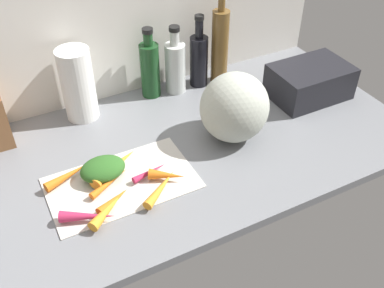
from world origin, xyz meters
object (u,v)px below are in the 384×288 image
carrot_5 (167,175)px  dish_rack (310,82)px  cutting_board (122,182)px  carrot_7 (121,161)px  bottle_1 (175,66)px  carrot_6 (109,208)px  carrot_3 (150,172)px  paper_towel_roll (78,85)px  carrot_2 (106,170)px  carrot_4 (114,201)px  carrot_1 (88,216)px  bottle_2 (199,59)px  bottle_3 (220,46)px  carrot_9 (69,175)px  carrot_0 (161,188)px  winter_squash (234,107)px  bottle_0 (150,68)px  carrot_8 (110,182)px

carrot_5 → dish_rack: 68.79cm
cutting_board → carrot_7: 7.73cm
bottle_1 → carrot_6: bearing=-131.9°
carrot_7 → carrot_3: bearing=-53.5°
paper_towel_roll → bottle_1: size_ratio=0.99×
carrot_2 → bottle_1: bearing=40.8°
carrot_2 → carrot_4: carrot_2 is taller
carrot_1 → bottle_2: 77.27cm
carrot_4 → bottle_3: 75.15cm
carrot_3 → carrot_9: 23.76cm
cutting_board → carrot_3: carrot_3 is taller
carrot_7 → carrot_0: bearing=-69.4°
winter_squash → bottle_1: size_ratio=0.89×
carrot_3 → winter_squash: (32.05, 5.46, 9.72)cm
carrot_1 → winter_squash: 56.53cm
carrot_4 → bottle_0: bottle_0 is taller
carrot_3 → bottle_2: bottle_2 is taller
winter_squash → paper_towel_roll: paper_towel_roll is taller
carrot_6 → carrot_7: size_ratio=1.24×
carrot_4 → carrot_8: (1.56, 7.92, -0.44)cm
carrot_2 → bottle_0: (29.73, 35.39, 8.53)cm
bottle_0 → bottle_2: 19.36cm
carrot_8 → carrot_0: bearing=-37.1°
carrot_8 → carrot_5: bearing=-19.4°
carrot_0 → carrot_3: (0.01, 7.93, -0.41)cm
cutting_board → bottle_1: size_ratio=1.65×
carrot_1 → winter_squash: bearing=15.0°
carrot_9 → paper_towel_roll: size_ratio=0.61×
carrot_8 → bottle_0: bottle_0 is taller
cutting_board → carrot_3: bearing=-7.5°
carrot_6 → paper_towel_roll: 49.93cm
winter_squash → paper_towel_roll: 53.22cm
carrot_8 → bottle_1: 55.94cm
carrot_4 → carrot_5: size_ratio=1.04×
paper_towel_roll → carrot_2: bearing=-94.8°
carrot_1 → carrot_4: 8.42cm
winter_squash → bottle_3: (13.33, 32.49, 3.49)cm
carrot_0 → carrot_5: bearing=46.5°
carrot_4 → paper_towel_roll: (5.07, 46.30, 10.48)cm
carrot_1 → carrot_4: size_ratio=1.33×
carrot_2 → carrot_9: size_ratio=0.85×
carrot_1 → winter_squash: (53.90, 14.40, 9.10)cm
carrot_3 → carrot_4: (-13.76, -6.63, 0.50)cm
paper_towel_roll → dish_rack: size_ratio=0.91×
carrot_0 → carrot_9: 27.86cm
carrot_1 → carrot_4: bearing=15.9°
paper_towel_roll → dish_rack: (78.54, -26.16, -6.70)cm
carrot_3 → carrot_4: carrot_4 is taller
cutting_board → dish_rack: (78.53, 12.37, 5.70)cm
carrot_0 → winter_squash: (32.06, 13.39, 9.31)cm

